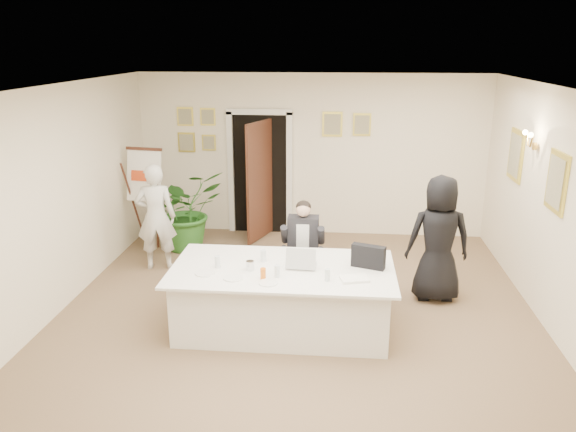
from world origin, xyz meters
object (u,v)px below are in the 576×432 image
Objects in this scene: conference_table at (283,298)px; steel_jug at (250,266)px; paper_stack at (354,279)px; standing_man at (156,217)px; seated_man at (303,247)px; oj_glass at (263,274)px; standing_woman at (439,239)px; potted_palm at (186,210)px; laptop_bag at (368,257)px; flip_chart at (149,204)px; laptop at (301,255)px.

conference_table is 23.59× the size of steel_jug.
standing_man is at bearing 145.63° from paper_stack.
standing_man is (-2.23, 0.68, 0.15)m from seated_man.
steel_jug is at bearing 126.88° from oj_glass.
oj_glass is at bearing 30.52° from standing_woman.
laptop_bag is at bearing -41.22° from potted_palm.
oj_glass is (-2.12, -1.35, -0.00)m from standing_woman.
standing_woman is at bearing -19.09° from flip_chart.
seated_man is 1.78m from standing_woman.
conference_table is 0.57m from laptop.
potted_palm is (0.20, 0.90, -0.15)m from standing_man.
flip_chart is at bearing 128.40° from oj_glass.
conference_table is 6.65× the size of laptop_bag.
standing_woman is (1.77, -0.02, 0.19)m from seated_man.
paper_stack is at bearing -18.69° from conference_table.
seated_man is at bearing 64.49° from steel_jug.
seated_man is at bearing 152.18° from standing_man.
flip_chart is 0.60m from potted_palm.
laptop_bag is 1.37m from steel_jug.
standing_man is 2.48m from steel_jug.
potted_palm is at bearing 158.41° from laptop_bag.
standing_woman is at bearing 48.91° from paper_stack.
potted_palm is at bearing -113.38° from standing_man.
standing_woman is at bearing 25.54° from steel_jug.
seated_man is 3.02m from flip_chart.
laptop is at bearing -94.50° from seated_man.
standing_man is at bearing 155.79° from seated_man.
laptop is at bearing -42.56° from flip_chart.
laptop_bag is (-0.95, -0.90, 0.07)m from standing_woman.
flip_chart is 3.35m from steel_jug.
laptop_bag reaches higher than conference_table.
laptop is (0.22, 0.07, 0.52)m from conference_table.
steel_jug is (-0.18, 0.25, -0.01)m from oj_glass.
seated_man is at bearing 80.48° from conference_table.
conference_table is 1.56× the size of flip_chart.
flip_chart is at bearing 140.28° from laptop.
steel_jug is at bearing -160.69° from laptop.
seated_man is 1.26m from laptop_bag.
potted_palm is (-1.86, 2.60, 0.26)m from conference_table.
laptop_bag is at bearing -35.10° from flip_chart.
standing_man is 4.43× the size of laptop.
standing_woman is (4.00, -0.70, 0.04)m from standing_man.
standing_man reaches higher than paper_stack.
laptop_bag is at bearing 20.91° from oj_glass.
potted_palm is 3.80m from laptop_bag.
paper_stack is at bearing 46.97° from standing_woman.
standing_woman is at bearing 32.46° from oj_glass.
standing_man is 0.93m from potted_palm.
paper_stack is (-1.11, -1.28, -0.05)m from standing_woman.
flip_chart is 1.03× the size of standing_man.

